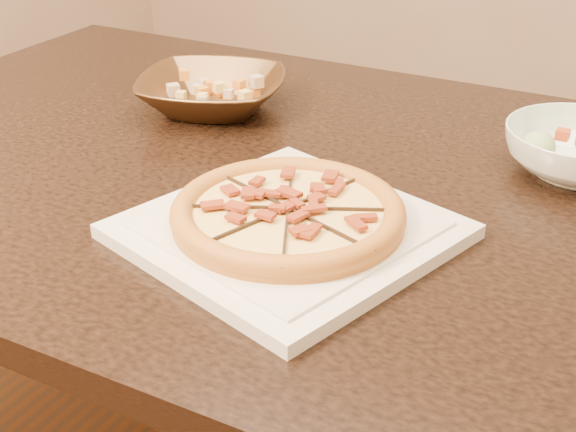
% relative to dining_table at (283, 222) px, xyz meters
% --- Properties ---
extents(dining_table, '(1.55, 1.01, 0.75)m').
position_rel_dining_table_xyz_m(dining_table, '(0.00, 0.00, 0.00)').
color(dining_table, black).
rests_on(dining_table, floor).
extents(plate, '(0.42, 0.42, 0.02)m').
position_rel_dining_table_xyz_m(plate, '(0.11, -0.18, 0.10)').
color(plate, silver).
rests_on(plate, dining_table).
extents(pizza, '(0.28, 0.28, 0.03)m').
position_rel_dining_table_xyz_m(pizza, '(0.11, -0.18, 0.12)').
color(pizza, '#AB6E1C').
rests_on(pizza, plate).
extents(bronze_bowl, '(0.31, 0.31, 0.06)m').
position_rel_dining_table_xyz_m(bronze_bowl, '(-0.22, 0.15, 0.12)').
color(bronze_bowl, brown).
rests_on(bronze_bowl, dining_table).
extents(mixed_dish, '(0.11, 0.11, 0.03)m').
position_rel_dining_table_xyz_m(mixed_dish, '(-0.22, 0.15, 0.16)').
color(mixed_dish, tan).
rests_on(mixed_dish, bronze_bowl).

